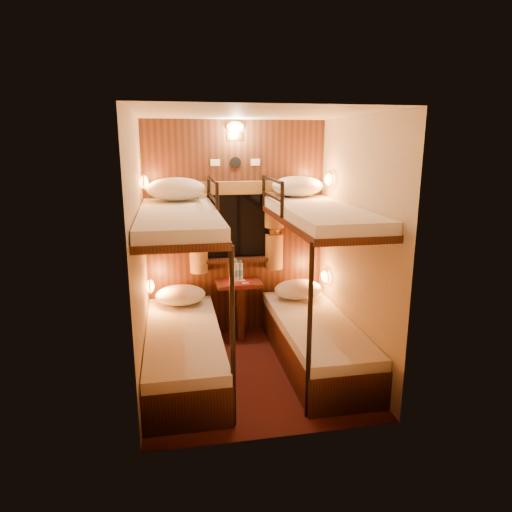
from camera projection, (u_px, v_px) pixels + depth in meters
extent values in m
plane|color=#36100E|center=(252.00, 371.00, 4.44)|extent=(2.10, 2.10, 0.00)
plane|color=silver|center=(252.00, 113.00, 3.86)|extent=(2.10, 2.10, 0.00)
plane|color=#C6B293|center=(236.00, 230.00, 5.15)|extent=(2.40, 0.00, 2.40)
plane|color=#C6B293|center=(279.00, 286.00, 3.15)|extent=(2.40, 0.00, 2.40)
plane|color=#C6B293|center=(139.00, 256.00, 3.97)|extent=(0.00, 2.40, 2.40)
plane|color=#C6B293|center=(356.00, 247.00, 4.33)|extent=(0.00, 2.40, 2.40)
cube|color=black|center=(236.00, 230.00, 5.14)|extent=(2.00, 0.03, 2.40)
cube|color=black|center=(184.00, 357.00, 4.35)|extent=(0.70, 1.90, 0.35)
cube|color=silver|center=(183.00, 335.00, 4.29)|extent=(0.68, 1.88, 0.10)
cube|color=black|center=(179.00, 225.00, 4.04)|extent=(0.70, 1.90, 0.06)
cube|color=silver|center=(178.00, 216.00, 4.02)|extent=(0.68, 1.88, 0.10)
cylinder|color=black|center=(233.00, 339.00, 3.42)|extent=(0.04, 0.04, 1.45)
cylinder|color=black|center=(209.00, 192.00, 4.89)|extent=(0.04, 0.04, 0.32)
cylinder|color=black|center=(217.00, 202.00, 4.08)|extent=(0.04, 0.04, 0.32)
cylinder|color=black|center=(212.00, 180.00, 4.45)|extent=(0.04, 0.85, 0.04)
cylinder|color=black|center=(213.00, 198.00, 4.49)|extent=(0.03, 0.85, 0.03)
cube|color=black|center=(315.00, 346.00, 4.58)|extent=(0.70, 1.90, 0.35)
cube|color=silver|center=(315.00, 325.00, 4.53)|extent=(0.68, 1.88, 0.10)
cube|color=black|center=(319.00, 220.00, 4.27)|extent=(0.70, 1.90, 0.06)
cube|color=silver|center=(319.00, 212.00, 4.25)|extent=(0.68, 1.88, 0.10)
cylinder|color=black|center=(309.00, 333.00, 3.53)|extent=(0.04, 0.04, 1.45)
cylinder|color=black|center=(264.00, 191.00, 5.00)|extent=(0.04, 0.04, 0.32)
cylinder|color=black|center=(282.00, 201.00, 4.19)|extent=(0.04, 0.04, 0.32)
cylinder|color=black|center=(272.00, 180.00, 4.56)|extent=(0.04, 0.85, 0.04)
cylinder|color=black|center=(272.00, 197.00, 4.60)|extent=(0.03, 0.85, 0.03)
cube|color=black|center=(236.00, 226.00, 5.11)|extent=(0.98, 0.02, 0.78)
cube|color=black|center=(236.00, 226.00, 5.10)|extent=(0.90, 0.01, 0.70)
cube|color=black|center=(237.00, 260.00, 5.15)|extent=(1.00, 0.12, 0.04)
cube|color=brown|center=(236.00, 188.00, 4.97)|extent=(1.10, 0.06, 0.14)
cylinder|color=brown|center=(197.00, 212.00, 4.94)|extent=(0.22, 0.22, 0.40)
cylinder|color=brown|center=(198.00, 233.00, 5.00)|extent=(0.11, 0.11, 0.12)
cylinder|color=brown|center=(199.00, 255.00, 5.06)|extent=(0.20, 0.20, 0.40)
torus|color=#B38834|center=(198.00, 233.00, 5.00)|extent=(0.14, 0.14, 0.02)
cylinder|color=brown|center=(275.00, 210.00, 5.10)|extent=(0.22, 0.22, 0.40)
cylinder|color=brown|center=(274.00, 230.00, 5.15)|extent=(0.11, 0.11, 0.12)
cylinder|color=brown|center=(274.00, 251.00, 5.21)|extent=(0.20, 0.20, 0.40)
torus|color=#B38834|center=(274.00, 230.00, 5.15)|extent=(0.14, 0.14, 0.02)
cylinder|color=black|center=(235.00, 162.00, 4.94)|extent=(0.12, 0.02, 0.12)
cube|color=silver|center=(215.00, 163.00, 4.90)|extent=(0.10, 0.01, 0.07)
cube|color=silver|center=(255.00, 162.00, 4.97)|extent=(0.10, 0.01, 0.07)
cube|color=#B38834|center=(235.00, 137.00, 4.87)|extent=(0.18, 0.01, 0.08)
ellipsoid|color=#FFCC8C|center=(235.00, 127.00, 4.83)|extent=(0.18, 0.09, 0.11)
ellipsoid|color=orange|center=(150.00, 286.00, 4.77)|extent=(0.08, 0.20, 0.13)
torus|color=#B38834|center=(150.00, 286.00, 4.77)|extent=(0.02, 0.17, 0.17)
ellipsoid|color=orange|center=(144.00, 182.00, 4.50)|extent=(0.08, 0.20, 0.13)
torus|color=#B38834|center=(144.00, 182.00, 4.50)|extent=(0.02, 0.17, 0.17)
ellipsoid|color=orange|center=(325.00, 276.00, 5.11)|extent=(0.08, 0.20, 0.13)
torus|color=#B38834|center=(325.00, 276.00, 5.11)|extent=(0.02, 0.17, 0.17)
ellipsoid|color=orange|center=(329.00, 179.00, 4.85)|extent=(0.08, 0.20, 0.13)
torus|color=#B38834|center=(329.00, 179.00, 4.85)|extent=(0.02, 0.17, 0.17)
cube|color=#5D1D15|center=(239.00, 283.00, 5.10)|extent=(0.50, 0.34, 0.04)
cube|color=black|center=(239.00, 311.00, 5.18)|extent=(0.08, 0.30, 0.61)
cube|color=maroon|center=(239.00, 281.00, 5.09)|extent=(0.30, 0.34, 0.01)
cylinder|color=#99BFE5|center=(240.00, 271.00, 5.13)|extent=(0.06, 0.06, 0.20)
cylinder|color=#3D77B7|center=(240.00, 272.00, 5.14)|extent=(0.07, 0.07, 0.07)
cylinder|color=#3D77B7|center=(240.00, 261.00, 5.11)|extent=(0.04, 0.04, 0.03)
cylinder|color=#99BFE5|center=(235.00, 272.00, 5.07)|extent=(0.07, 0.07, 0.22)
cylinder|color=#3D77B7|center=(235.00, 273.00, 5.07)|extent=(0.07, 0.07, 0.08)
cylinder|color=#3D77B7|center=(235.00, 261.00, 5.03)|extent=(0.04, 0.04, 0.03)
cube|color=silver|center=(245.00, 283.00, 5.02)|extent=(0.07, 0.06, 0.01)
cube|color=silver|center=(242.00, 281.00, 5.12)|extent=(0.08, 0.06, 0.01)
ellipsoid|color=silver|center=(181.00, 295.00, 4.91)|extent=(0.54, 0.38, 0.21)
ellipsoid|color=silver|center=(298.00, 289.00, 5.10)|extent=(0.54, 0.38, 0.21)
ellipsoid|color=silver|center=(176.00, 189.00, 4.59)|extent=(0.59, 0.42, 0.23)
ellipsoid|color=silver|center=(297.00, 186.00, 4.94)|extent=(0.57, 0.40, 0.22)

